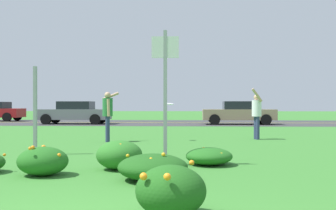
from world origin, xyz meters
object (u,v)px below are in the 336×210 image
at_px(person_thrower_green_shirt, 108,112).
at_px(car_tan_center_left, 239,113).
at_px(sign_post_by_roadside, 165,84).
at_px(frisbee_white, 170,104).
at_px(person_catcher_white_shirt, 257,112).
at_px(car_gray_center_right, 75,112).
at_px(sign_post_near_path, 35,110).

relative_size(person_thrower_green_shirt, car_tan_center_left, 0.38).
relative_size(sign_post_by_roadside, frisbee_white, 10.46).
bearing_deg(person_catcher_white_shirt, frisbee_white, -167.38).
xyz_separation_m(person_thrower_green_shirt, frisbee_white, (2.07, 0.55, 0.27)).
height_order(sign_post_by_roadside, frisbee_white, sign_post_by_roadside).
relative_size(person_catcher_white_shirt, car_gray_center_right, 0.41).
bearing_deg(sign_post_near_path, car_tan_center_left, 66.42).
distance_m(frisbee_white, car_tan_center_left, 12.35).
bearing_deg(frisbee_white, person_thrower_green_shirt, -165.19).
height_order(person_thrower_green_shirt, car_gray_center_right, person_thrower_green_shirt).
xyz_separation_m(sign_post_near_path, person_catcher_white_shirt, (6.26, 4.81, -0.13)).
bearing_deg(car_tan_center_left, person_thrower_green_shirt, -115.33).
bearing_deg(frisbee_white, sign_post_by_roadside, -88.07).
distance_m(sign_post_by_roadside, car_tan_center_left, 17.87).
xyz_separation_m(sign_post_by_roadside, frisbee_white, (-0.19, 5.73, -0.41)).
bearing_deg(sign_post_near_path, car_gray_center_right, 102.60).
height_order(sign_post_near_path, person_thrower_green_shirt, sign_post_near_path).
xyz_separation_m(person_catcher_white_shirt, frisbee_white, (-3.09, -0.69, 0.30)).
xyz_separation_m(sign_post_by_roadside, car_gray_center_right, (-6.92, 17.49, -0.94)).
distance_m(person_thrower_green_shirt, person_catcher_white_shirt, 5.30).
bearing_deg(car_gray_center_right, car_tan_center_left, 0.00).
bearing_deg(person_catcher_white_shirt, sign_post_near_path, -142.48).
xyz_separation_m(frisbee_white, car_tan_center_left, (3.75, 11.76, -0.53)).
height_order(sign_post_near_path, person_catcher_white_shirt, sign_post_near_path).
bearing_deg(car_gray_center_right, person_catcher_white_shirt, -48.44).
relative_size(person_thrower_green_shirt, frisbee_white, 6.34).
bearing_deg(person_catcher_white_shirt, person_thrower_green_shirt, -166.50).
bearing_deg(car_gray_center_right, sign_post_by_roadside, -68.42).
xyz_separation_m(car_tan_center_left, car_gray_center_right, (-10.48, 0.00, 0.00)).
distance_m(sign_post_near_path, car_tan_center_left, 17.33).
xyz_separation_m(person_thrower_green_shirt, car_tan_center_left, (5.82, 12.30, -0.27)).
bearing_deg(frisbee_white, car_tan_center_left, 72.29).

